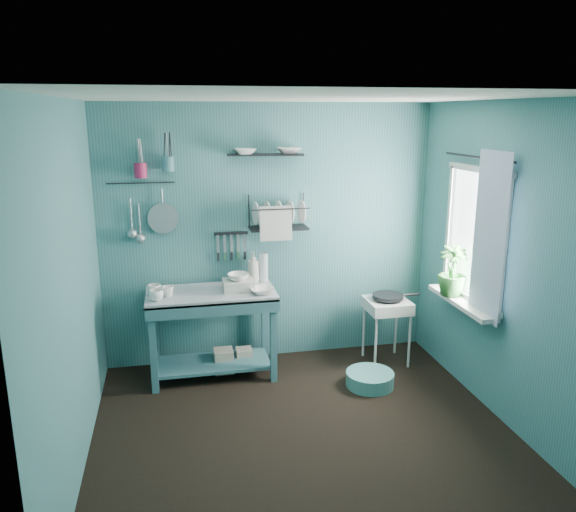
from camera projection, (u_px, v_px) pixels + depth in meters
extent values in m
plane|color=black|center=(304.00, 433.00, 4.33)|extent=(3.20, 3.20, 0.00)
plane|color=silver|center=(307.00, 97.00, 3.71)|extent=(3.20, 3.20, 0.00)
plane|color=#356A6C|center=(269.00, 235.00, 5.44)|extent=(3.20, 0.00, 3.20)
plane|color=#356A6C|center=(381.00, 369.00, 2.59)|extent=(3.20, 0.00, 3.20)
plane|color=#356A6C|center=(70.00, 293.00, 3.70)|extent=(0.00, 3.00, 3.00)
plane|color=#356A6C|center=(506.00, 266.00, 4.34)|extent=(0.00, 3.00, 3.00)
cube|color=#33626B|center=(213.00, 334.00, 5.20)|extent=(1.23, 0.73, 0.82)
imported|color=white|center=(156.00, 295.00, 4.84)|extent=(0.12, 0.12, 0.10)
imported|color=white|center=(168.00, 291.00, 4.95)|extent=(0.14, 0.14, 0.09)
imported|color=white|center=(154.00, 290.00, 4.99)|extent=(0.17, 0.17, 0.10)
cube|color=beige|center=(239.00, 285.00, 5.12)|extent=(0.28, 0.22, 0.10)
imported|color=white|center=(238.00, 277.00, 5.10)|extent=(0.20, 0.19, 0.06)
imported|color=beige|center=(253.00, 267.00, 5.33)|extent=(0.11, 0.12, 0.30)
cylinder|color=silver|center=(263.00, 267.00, 5.38)|extent=(0.09, 0.09, 0.28)
imported|color=white|center=(262.00, 291.00, 5.04)|extent=(0.22, 0.22, 0.05)
cube|color=silver|center=(386.00, 331.00, 5.51)|extent=(0.43, 0.43, 0.64)
cylinder|color=black|center=(388.00, 296.00, 5.42)|extent=(0.30, 0.30, 0.03)
cube|color=black|center=(231.00, 233.00, 5.33)|extent=(0.32, 0.02, 0.03)
cube|color=black|center=(279.00, 212.00, 5.27)|extent=(0.56, 0.26, 0.32)
cube|color=black|center=(266.00, 155.00, 5.14)|extent=(0.72, 0.29, 0.01)
imported|color=white|center=(245.00, 155.00, 5.11)|extent=(0.21, 0.21, 0.05)
imported|color=white|center=(289.00, 146.00, 5.17)|extent=(0.23, 0.23, 0.06)
cylinder|color=#A01D48|center=(141.00, 170.00, 4.97)|extent=(0.11, 0.11, 0.13)
cylinder|color=#3C737E|center=(168.00, 164.00, 5.00)|extent=(0.11, 0.11, 0.13)
cylinder|color=#A4A7AC|center=(163.00, 218.00, 5.14)|extent=(0.28, 0.03, 0.28)
cylinder|color=#A4A7AC|center=(131.00, 215.00, 5.09)|extent=(0.01, 0.01, 0.30)
cylinder|color=#A4A7AC|center=(139.00, 220.00, 5.11)|extent=(0.01, 0.01, 0.30)
cylinder|color=black|center=(141.00, 183.00, 5.04)|extent=(0.60, 0.01, 0.01)
plane|color=white|center=(476.00, 235.00, 4.72)|extent=(0.00, 1.10, 1.10)
cube|color=silver|center=(461.00, 302.00, 4.85)|extent=(0.16, 0.95, 0.04)
plane|color=silver|center=(489.00, 237.00, 4.41)|extent=(0.00, 1.35, 1.35)
cylinder|color=black|center=(477.00, 157.00, 4.55)|extent=(0.02, 1.05, 0.02)
imported|color=#2B6A2A|center=(453.00, 271.00, 4.93)|extent=(0.32, 0.32, 0.45)
cube|color=tan|center=(224.00, 361.00, 5.34)|extent=(0.18, 0.18, 0.22)
cube|color=tan|center=(244.00, 358.00, 5.41)|extent=(0.15, 0.15, 0.20)
cylinder|color=teal|center=(370.00, 379.00, 5.07)|extent=(0.43, 0.43, 0.13)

